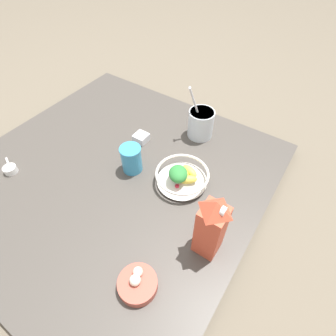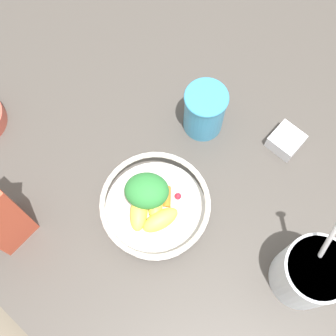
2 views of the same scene
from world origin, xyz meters
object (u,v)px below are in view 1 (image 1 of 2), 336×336
object	(u,v)px
yogurt_tub	(201,122)
milk_carton	(211,227)
garlic_bowl	(138,283)
spice_jar	(141,138)
drinking_cup	(131,158)
fruit_bowl	(182,176)

from	to	relation	value
yogurt_tub	milk_carton	bearing A→B (deg)	-148.09
milk_carton	garlic_bowl	size ratio (longest dim) A/B	2.19
spice_jar	garlic_bowl	distance (m)	0.60
drinking_cup	garlic_bowl	xyz separation A→B (m)	(-0.33, -0.29, -0.04)
fruit_bowl	milk_carton	bearing A→B (deg)	-130.99
fruit_bowl	drinking_cup	bearing A→B (deg)	104.17
garlic_bowl	spice_jar	bearing A→B (deg)	37.11
drinking_cup	garlic_bowl	bearing A→B (deg)	-138.87
yogurt_tub	garlic_bowl	distance (m)	0.68
milk_carton	garlic_bowl	world-z (taller)	milk_carton
garlic_bowl	yogurt_tub	bearing A→B (deg)	14.94
fruit_bowl	yogurt_tub	bearing A→B (deg)	16.10
drinking_cup	spice_jar	xyz separation A→B (m)	(0.15, 0.07, -0.04)
fruit_bowl	garlic_bowl	distance (m)	0.39
drinking_cup	garlic_bowl	size ratio (longest dim) A/B	1.01
spice_jar	garlic_bowl	world-z (taller)	garlic_bowl
milk_carton	drinking_cup	distance (m)	0.42
milk_carton	drinking_cup	world-z (taller)	milk_carton
fruit_bowl	spice_jar	size ratio (longest dim) A/B	3.53
yogurt_tub	spice_jar	bearing A→B (deg)	132.71
yogurt_tub	garlic_bowl	world-z (taller)	yogurt_tub
yogurt_tub	drinking_cup	xyz separation A→B (m)	(-0.32, 0.12, -0.01)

